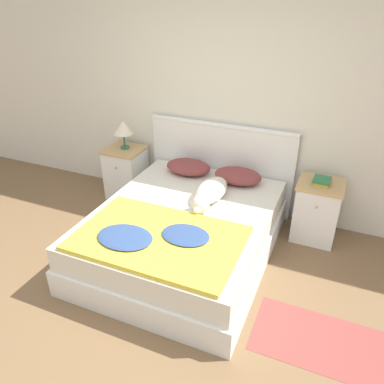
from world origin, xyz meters
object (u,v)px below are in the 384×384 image
bed (184,233)px  pillow_right (238,176)px  dog (210,193)px  book_stack (322,181)px  pillow_left (188,167)px  nightstand_left (126,172)px  nightstand_right (317,210)px  table_lamp (123,128)px

bed → pillow_right: size_ratio=3.93×
dog → book_stack: book_stack is taller
pillow_left → book_stack: (1.43, 0.02, 0.10)m
bed → nightstand_left: 1.40m
pillow_left → dog: 0.66m
nightstand_left → pillow_right: nightstand_left is taller
nightstand_left → nightstand_right: 2.28m
pillow_right → dog: dog is taller
nightstand_left → dog: size_ratio=0.84×
table_lamp → pillow_left: bearing=-2.8°
pillow_left → book_stack: bearing=0.7°
nightstand_right → pillow_right: bearing=-178.3°
book_stack → pillow_left: bearing=-179.3°
table_lamp → nightstand_right: bearing=-0.4°
nightstand_right → pillow_right: size_ratio=1.25×
pillow_left → book_stack: 1.44m
bed → dog: size_ratio=2.64×
nightstand_right → book_stack: bearing=-89.3°
book_stack → nightstand_right: bearing=90.7°
dog → book_stack: 1.11m
pillow_left → pillow_right: size_ratio=1.00×
pillow_left → table_lamp: 0.91m
pillow_right → book_stack: bearing=1.1°
nightstand_left → table_lamp: table_lamp is taller
nightstand_right → book_stack: (0.00, -0.01, 0.35)m
bed → book_stack: bearing=34.6°
dog → book_stack: bearing=26.9°
pillow_right → table_lamp: size_ratio=1.50×
nightstand_left → dog: 1.42m
nightstand_right → dog: size_ratio=0.84×
book_stack → dog: bearing=-153.1°
nightstand_right → pillow_right: nightstand_right is taller
bed → nightstand_right: 1.40m
bed → book_stack: (1.14, 0.79, 0.43)m
pillow_right → dog: bearing=-105.8°
nightstand_right → nightstand_left: bearing=180.0°
nightstand_right → pillow_left: 1.45m
bed → nightstand_right: (1.14, 0.80, 0.08)m
bed → pillow_right: (0.29, 0.77, 0.32)m
nightstand_left → table_lamp: size_ratio=1.88×
pillow_right → dog: 0.50m
pillow_left → nightstand_left: bearing=178.3°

